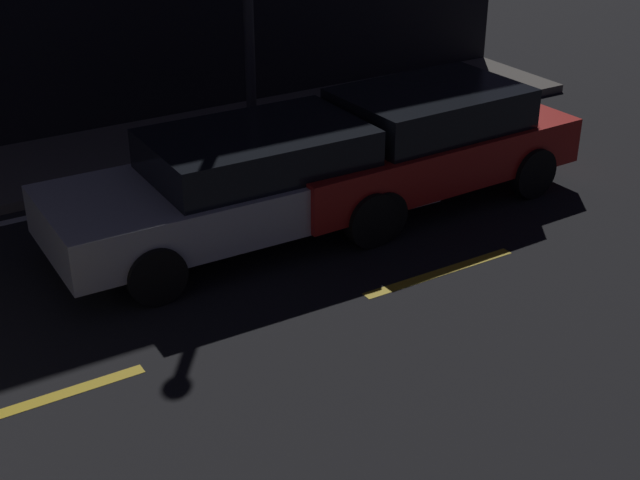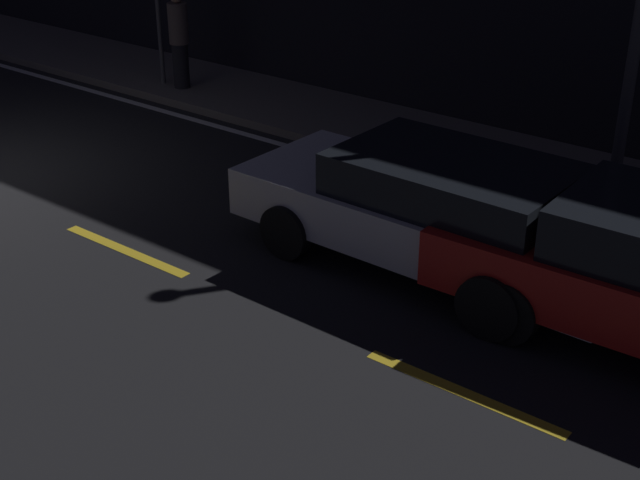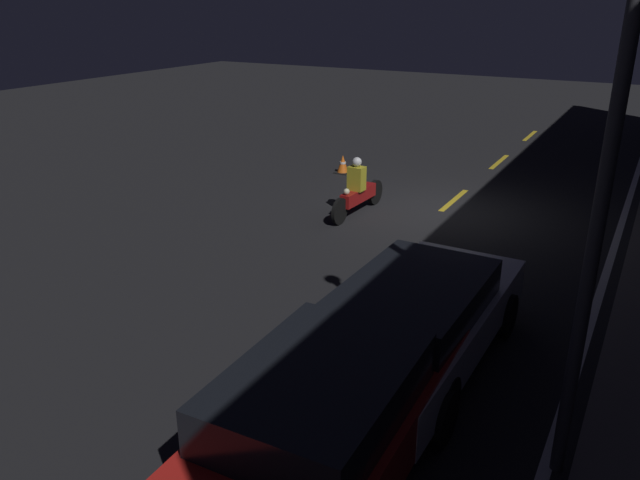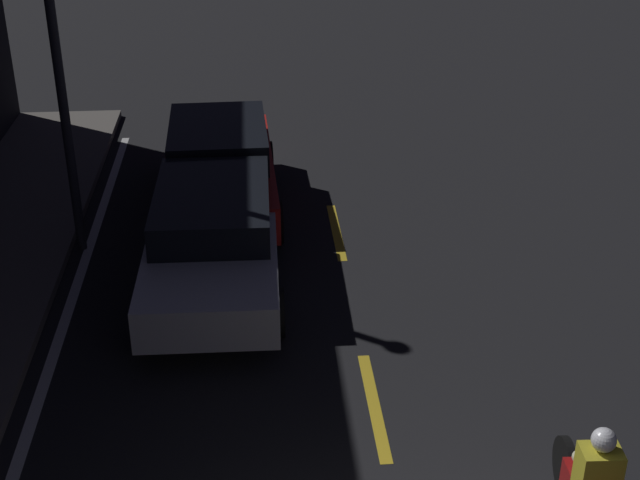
% 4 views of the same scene
% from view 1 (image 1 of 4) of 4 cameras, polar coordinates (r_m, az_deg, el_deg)
% --- Properties ---
extents(lane_dash_d, '(2.00, 0.14, 0.01)m').
position_cam_1_polar(lane_dash_d, '(8.30, -17.79, -9.89)').
color(lane_dash_d, gold).
rests_on(lane_dash_d, ground).
extents(lane_dash_e, '(2.00, 0.14, 0.01)m').
position_cam_1_polar(lane_dash_e, '(9.99, 7.68, -2.07)').
color(lane_dash_e, gold).
rests_on(lane_dash_e, ground).
extents(sedan_white, '(4.55, 1.94, 1.34)m').
position_cam_1_polar(sedan_white, '(10.37, -4.81, 3.68)').
color(sedan_white, silver).
rests_on(sedan_white, ground).
extents(taxi_red, '(4.24, 1.97, 1.43)m').
position_cam_1_polar(taxi_red, '(11.58, 6.36, 6.35)').
color(taxi_red, red).
rests_on(taxi_red, ground).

